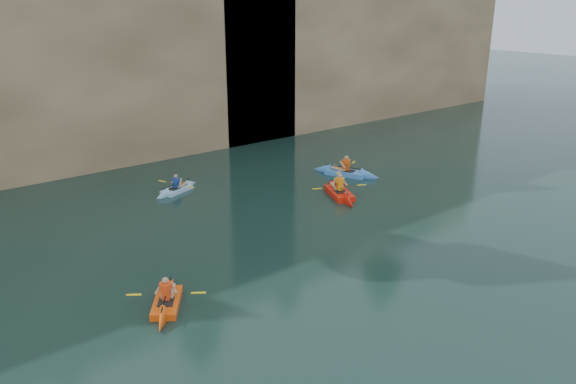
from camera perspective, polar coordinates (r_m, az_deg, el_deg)
cliff at (r=36.84m, az=-26.31°, el=13.56°), size 70.00×16.00×12.00m
cliff_slab_center at (r=30.32m, az=-19.18°, el=13.08°), size 24.00×2.40×11.40m
cliff_slab_east at (r=41.60m, az=8.51°, el=14.19°), size 26.00×2.40×9.84m
sea_cave_east at (r=33.76m, az=-5.21°, el=8.63°), size 5.00×1.00×4.50m
kayaker_orange at (r=16.72m, az=-12.20°, el=-10.82°), size 2.25×2.82×1.13m
kayaker_red_far at (r=25.09m, az=5.24°, el=-0.04°), size 2.32×3.48×1.28m
kayaker_ltblue_mid at (r=26.01m, az=-11.25°, el=0.29°), size 2.75×1.95×1.03m
kayaker_blue_east at (r=28.03m, az=5.91°, el=2.00°), size 2.27×3.52×1.25m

